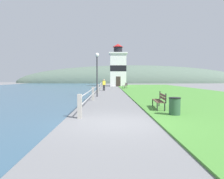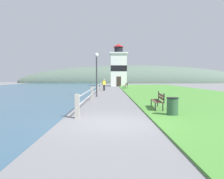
{
  "view_description": "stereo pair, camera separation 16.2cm",
  "coord_description": "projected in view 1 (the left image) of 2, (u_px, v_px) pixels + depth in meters",
  "views": [
    {
      "loc": [
        -0.23,
        -8.17,
        1.71
      ],
      "look_at": [
        0.1,
        18.31,
        0.3
      ],
      "focal_mm": 35.0,
      "sensor_mm": 36.0,
      "label": 1
    },
    {
      "loc": [
        -0.07,
        -8.17,
        1.71
      ],
      "look_at": [
        0.1,
        18.31,
        0.3
      ],
      "focal_mm": 35.0,
      "sensor_mm": 36.0,
      "label": 2
    }
  ],
  "objects": [
    {
      "name": "park_bench_near",
      "position": [
        160.0,
        100.0,
        11.75
      ],
      "size": [
        0.62,
        1.98,
        0.94
      ],
      "rotation": [
        0.0,
        0.0,
        3.06
      ],
      "color": "brown",
      "rests_on": "ground_plane"
    },
    {
      "name": "lighthouse",
      "position": [
        118.0,
        68.0,
        45.13
      ],
      "size": [
        3.7,
        3.7,
        8.73
      ],
      "color": "white",
      "rests_on": "ground_plane"
    },
    {
      "name": "ground_plane",
      "position": [
        115.0,
        123.0,
        8.25
      ],
      "size": [
        160.0,
        160.0,
        0.0
      ],
      "primitive_type": "plane",
      "color": "slate"
    },
    {
      "name": "lamp_post",
      "position": [
        97.0,
        66.0,
        19.66
      ],
      "size": [
        0.36,
        0.36,
        3.96
      ],
      "color": "#333338",
      "rests_on": "ground_plane"
    },
    {
      "name": "trash_bin",
      "position": [
        175.0,
        107.0,
        9.72
      ],
      "size": [
        0.54,
        0.54,
        0.84
      ],
      "color": "#2D5138",
      "rests_on": "ground_plane"
    },
    {
      "name": "person_strolling",
      "position": [
        104.0,
        84.0,
        29.33
      ],
      "size": [
        0.43,
        0.33,
        1.55
      ],
      "rotation": [
        0.0,
        0.0,
        1.95
      ],
      "color": "#28282D",
      "rests_on": "ground_plane"
    },
    {
      "name": "seawall_railing",
      "position": [
        98.0,
        88.0,
        24.1
      ],
      "size": [
        0.18,
        30.03,
        1.03
      ],
      "color": "#A8A399",
      "rests_on": "ground_plane"
    },
    {
      "name": "park_bench_midway",
      "position": [
        125.0,
        85.0,
        35.17
      ],
      "size": [
        0.65,
        1.88,
        0.94
      ],
      "rotation": [
        0.0,
        0.0,
        3.24
      ],
      "color": "brown",
      "rests_on": "ground_plane"
    },
    {
      "name": "distant_hillside",
      "position": [
        133.0,
        83.0,
        74.54
      ],
      "size": [
        80.0,
        16.0,
        12.0
      ],
      "color": "#566B5B",
      "rests_on": "ground_plane"
    },
    {
      "name": "grass_verge",
      "position": [
        174.0,
        92.0,
        26.46
      ],
      "size": [
        12.0,
        54.44,
        0.06
      ],
      "color": "#4C8E38",
      "rests_on": "ground_plane"
    }
  ]
}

